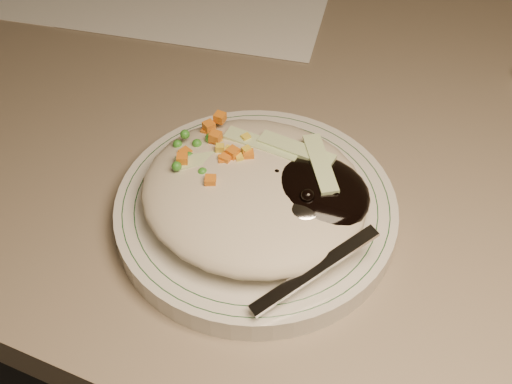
% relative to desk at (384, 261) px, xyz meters
% --- Properties ---
extents(desk, '(1.40, 0.70, 0.74)m').
position_rel_desk_xyz_m(desk, '(0.00, 0.00, 0.00)').
color(desk, '#7E6E5B').
rests_on(desk, ground).
extents(plate, '(0.24, 0.24, 0.02)m').
position_rel_desk_xyz_m(plate, '(-0.10, -0.16, 0.21)').
color(plate, silver).
rests_on(plate, desk).
extents(plate_rim, '(0.23, 0.23, 0.00)m').
position_rel_desk_xyz_m(plate_rim, '(-0.10, -0.16, 0.22)').
color(plate_rim, '#144723').
rests_on(plate_rim, plate).
extents(meal, '(0.21, 0.19, 0.05)m').
position_rel_desk_xyz_m(meal, '(-0.09, -0.16, 0.24)').
color(meal, '#B9AF96').
rests_on(meal, plate).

